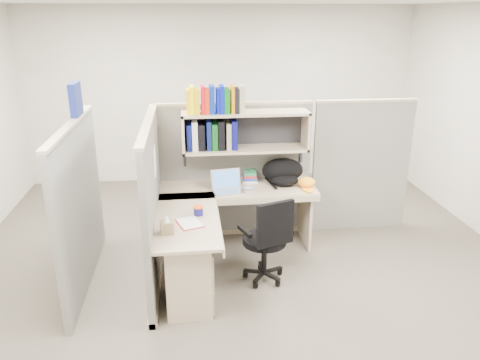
{
  "coord_description": "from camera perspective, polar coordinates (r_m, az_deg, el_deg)",
  "views": [
    {
      "loc": [
        -0.53,
        -4.31,
        2.59
      ],
      "look_at": [
        -0.01,
        0.25,
        0.93
      ],
      "focal_mm": 35.0,
      "sensor_mm": 36.0,
      "label": 1
    }
  ],
  "objects": [
    {
      "name": "tissue_box",
      "position": [
        4.2,
        -8.93,
        -5.33
      ],
      "size": [
        0.12,
        0.12,
        0.18
      ],
      "primitive_type": null,
      "rotation": [
        0.0,
        0.0,
        0.13
      ],
      "color": "#8A714E",
      "rests_on": "desk"
    },
    {
      "name": "snack_canister",
      "position": [
        4.54,
        -5.11,
        -3.7
      ],
      "size": [
        0.1,
        0.1,
        0.09
      ],
      "color": "#120F5A",
      "rests_on": "desk"
    },
    {
      "name": "book_stack",
      "position": [
        5.45,
        1.18,
        0.54
      ],
      "size": [
        0.19,
        0.25,
        0.11
      ],
      "primitive_type": null,
      "rotation": [
        0.0,
        0.0,
        -0.07
      ],
      "color": "gray",
      "rests_on": "desk"
    },
    {
      "name": "cubicle",
      "position": [
        5.06,
        -4.29,
        0.38
      ],
      "size": [
        3.79,
        1.84,
        1.95
      ],
      "color": "#60615C",
      "rests_on": "ground"
    },
    {
      "name": "orange_cap",
      "position": [
        5.3,
        8.12,
        -0.28
      ],
      "size": [
        0.21,
        0.24,
        0.11
      ],
      "primitive_type": null,
      "rotation": [
        0.0,
        0.0,
        -0.08
      ],
      "color": "orange",
      "rests_on": "desk"
    },
    {
      "name": "task_chair",
      "position": [
        4.72,
        3.21,
        -8.82
      ],
      "size": [
        0.53,
        0.5,
        0.93
      ],
      "color": "black",
      "rests_on": "ground"
    },
    {
      "name": "loose_paper",
      "position": [
        4.41,
        -6.16,
        -5.2
      ],
      "size": [
        0.26,
        0.3,
        0.0
      ],
      "primitive_type": null,
      "rotation": [
        0.0,
        0.0,
        0.32
      ],
      "color": "silver",
      "rests_on": "desk"
    },
    {
      "name": "ground",
      "position": [
        5.06,
        0.43,
        -10.94
      ],
      "size": [
        6.0,
        6.0,
        0.0
      ],
      "primitive_type": "plane",
      "color": "#38342B",
      "rests_on": "ground"
    },
    {
      "name": "backpack",
      "position": [
        5.34,
        5.35,
        0.98
      ],
      "size": [
        0.52,
        0.43,
        0.28
      ],
      "primitive_type": null,
      "rotation": [
        0.0,
        0.0,
        -0.14
      ],
      "color": "black",
      "rests_on": "desk"
    },
    {
      "name": "mouse",
      "position": [
        5.17,
        1.01,
        -0.98
      ],
      "size": [
        0.1,
        0.07,
        0.04
      ],
      "primitive_type": "ellipsoid",
      "rotation": [
        0.0,
        0.0,
        -0.08
      ],
      "color": "#889FC1",
      "rests_on": "desk"
    },
    {
      "name": "paper_cup",
      "position": [
        5.36,
        -0.51,
        0.06
      ],
      "size": [
        0.08,
        0.08,
        0.09
      ],
      "primitive_type": "cylinder",
      "rotation": [
        0.0,
        0.0,
        0.35
      ],
      "color": "silver",
      "rests_on": "desk"
    },
    {
      "name": "room_shell",
      "position": [
        4.45,
        0.49,
        7.28
      ],
      "size": [
        6.0,
        6.0,
        6.0
      ],
      "color": "#AFAA9E",
      "rests_on": "ground"
    },
    {
      "name": "laptop",
      "position": [
        5.07,
        -1.45,
        -0.23
      ],
      "size": [
        0.38,
        0.38,
        0.24
      ],
      "primitive_type": null,
      "rotation": [
        0.0,
        0.0,
        0.16
      ],
      "color": "#B4B3B8",
      "rests_on": "desk"
    },
    {
      "name": "desk",
      "position": [
        4.57,
        -4.26,
        -8.29
      ],
      "size": [
        1.74,
        1.75,
        0.73
      ],
      "color": "tan",
      "rests_on": "ground"
    }
  ]
}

